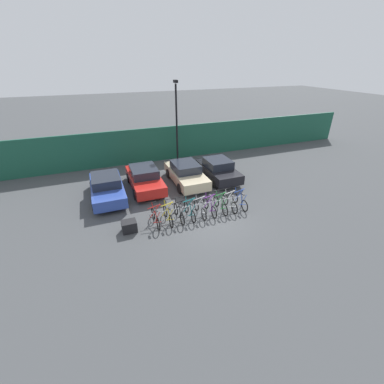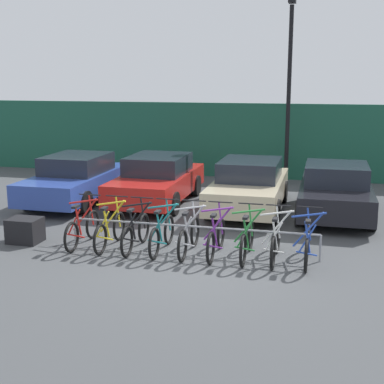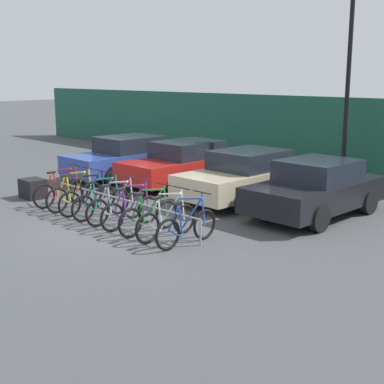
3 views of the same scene
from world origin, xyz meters
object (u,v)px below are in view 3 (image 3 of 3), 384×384
object	(u,v)px
bicycle_red	(62,191)
car_red	(185,163)
bike_rack	(121,201)
bicycle_green	(149,216)
cargo_crate	(33,189)
bicycle_black	(88,199)
car_blue	(128,157)
car_black	(316,189)
bicycle_teal	(101,203)
bicycle_yellow	(75,195)
bicycle_purple	(131,211)
bicycle_silver	(116,207)
car_beige	(247,176)
bicycle_white	(166,221)
bicycle_blue	(187,227)
lamp_post	(348,75)

from	to	relation	value
bicycle_red	car_red	bearing A→B (deg)	83.82
bike_rack	bicycle_red	distance (m)	2.42
bicycle_green	cargo_crate	distance (m)	4.96
bicycle_black	bicycle_red	bearing A→B (deg)	-177.59
car_blue	car_black	xyz separation A→B (m)	(7.37, 0.10, -0.00)
bicycle_teal	bicycle_green	bearing A→B (deg)	-0.69
bicycle_yellow	car_black	size ratio (longest dim) A/B	0.44
bicycle_purple	car_red	size ratio (longest dim) A/B	0.40
bicycle_silver	bicycle_green	bearing A→B (deg)	0.15
bicycle_yellow	car_black	xyz separation A→B (m)	(4.74, 3.89, 0.31)
bike_rack	bicycle_yellow	xyz separation A→B (m)	(-1.76, -0.15, -0.13)
bicycle_red	bicycle_green	world-z (taller)	same
bicycle_black	car_red	distance (m)	4.37
car_red	car_black	distance (m)	5.04
car_beige	car_blue	bearing A→B (deg)	-177.18
cargo_crate	bicycle_white	bearing A→B (deg)	1.28
bicycle_white	bicycle_blue	size ratio (longest dim) A/B	1.00
bicycle_white	car_red	distance (m)	5.75
car_red	car_beige	world-z (taller)	same
bicycle_blue	cargo_crate	distance (m)	6.16
bicycle_red	bicycle_black	size ratio (longest dim) A/B	1.00
bicycle_white	car_beige	distance (m)	4.20
bicycle_red	bicycle_green	xyz separation A→B (m)	(3.62, 0.00, 0.00)
bike_rack	bicycle_red	world-z (taller)	bicycle_red
bicycle_yellow	bicycle_black	xyz separation A→B (m)	(0.59, 0.00, 0.00)
bicycle_silver	bicycle_blue	bearing A→B (deg)	0.15
car_red	bicycle_white	bearing A→B (deg)	-48.07
bicycle_yellow	lamp_post	bearing A→B (deg)	66.29
bicycle_purple	bicycle_green	bearing A→B (deg)	-3.65
bicycle_purple	car_black	distance (m)	4.58
bicycle_yellow	bicycle_green	size ratio (longest dim) A/B	1.00
bicycle_red	bicycle_yellow	size ratio (longest dim) A/B	1.00
bicycle_teal	bicycle_purple	xyz separation A→B (m)	(1.16, 0.00, 0.00)
car_blue	car_black	distance (m)	7.37
bicycle_silver	bicycle_purple	distance (m)	0.57
bicycle_black	car_beige	size ratio (longest dim) A/B	0.40
bicycle_silver	lamp_post	size ratio (longest dim) A/B	0.28
bicycle_white	bicycle_purple	bearing A→B (deg)	-176.21
bicycle_silver	bicycle_blue	world-z (taller)	same
bicycle_red	car_black	bearing A→B (deg)	34.51
bicycle_yellow	cargo_crate	size ratio (longest dim) A/B	2.44
car_red	lamp_post	world-z (taller)	lamp_post
car_beige	car_black	xyz separation A→B (m)	(2.30, -0.15, -0.00)
lamp_post	car_beige	bearing A→B (deg)	-100.19
bicycle_silver	bicycle_red	bearing A→B (deg)	-179.85
bicycle_black	bicycle_yellow	bearing A→B (deg)	-177.59
car_beige	bicycle_blue	bearing A→B (deg)	-66.75
car_red	car_beige	bearing A→B (deg)	-4.76
bicycle_blue	cargo_crate	world-z (taller)	bicycle_blue
bicycle_blue	bicycle_purple	bearing A→B (deg)	-177.49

